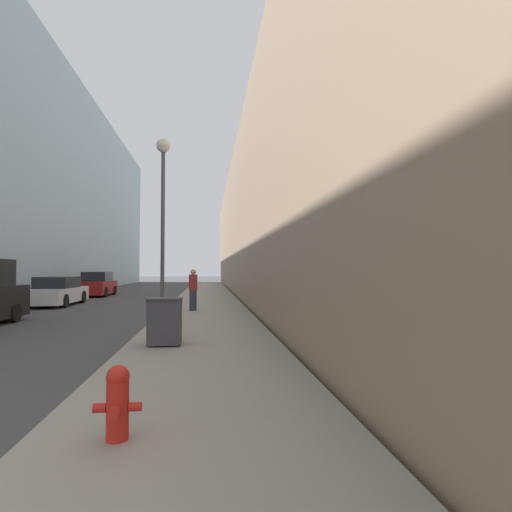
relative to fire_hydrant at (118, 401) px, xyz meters
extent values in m
cube|color=gray|center=(0.79, 16.14, -0.45)|extent=(3.43, 60.00, 0.16)
cube|color=#9E7F66|center=(8.61, 24.14, 4.51)|extent=(12.00, 60.00, 10.09)
cylinder|color=red|center=(0.00, 0.01, -0.09)|extent=(0.21, 0.21, 0.57)
sphere|color=red|center=(0.00, 0.01, 0.23)|extent=(0.22, 0.22, 0.22)
cylinder|color=red|center=(0.00, 0.01, 0.30)|extent=(0.06, 0.06, 0.05)
cylinder|color=red|center=(0.00, -0.16, -0.07)|extent=(0.11, 0.12, 0.11)
cylinder|color=red|center=(-0.17, 0.01, -0.07)|extent=(0.12, 0.09, 0.09)
cylinder|color=red|center=(0.17, 0.01, -0.07)|extent=(0.12, 0.09, 0.09)
cube|color=#3D3D42|center=(-0.06, 4.86, 0.11)|extent=(0.71, 0.54, 0.91)
cube|color=#2D2D31|center=(-0.06, 4.86, 0.61)|extent=(0.73, 0.55, 0.08)
cylinder|color=black|center=(-0.37, 5.09, -0.30)|extent=(0.05, 0.16, 0.16)
cylinder|color=black|center=(0.24, 5.09, -0.30)|extent=(0.05, 0.16, 0.16)
cylinder|color=#4C4C51|center=(-0.59, 9.04, -0.25)|extent=(0.24, 0.24, 0.25)
cylinder|color=#4C4C51|center=(-0.59, 9.04, 2.37)|extent=(0.13, 0.13, 5.48)
sphere|color=silver|center=(-0.59, 9.04, 5.29)|extent=(0.46, 0.46, 0.46)
cylinder|color=black|center=(-5.67, 10.41, -0.21)|extent=(0.24, 0.64, 0.64)
cube|color=silver|center=(-6.63, 17.02, -0.02)|extent=(1.73, 4.52, 0.71)
cube|color=#1E2328|center=(-6.63, 17.02, 0.62)|extent=(1.52, 2.35, 0.56)
cylinder|color=black|center=(-7.42, 18.38, -0.21)|extent=(0.24, 0.64, 0.64)
cylinder|color=black|center=(-5.84, 18.38, -0.21)|extent=(0.24, 0.64, 0.64)
cylinder|color=black|center=(-7.42, 15.67, -0.21)|extent=(0.24, 0.64, 0.64)
cylinder|color=black|center=(-5.84, 15.67, -0.21)|extent=(0.24, 0.64, 0.64)
cube|color=maroon|center=(-6.56, 24.02, 0.05)|extent=(1.74, 4.25, 0.84)
cube|color=#1E2328|center=(-6.56, 24.02, 0.79)|extent=(1.53, 2.21, 0.63)
cylinder|color=black|center=(-7.36, 25.29, -0.21)|extent=(0.24, 0.64, 0.64)
cylinder|color=black|center=(-5.76, 25.29, -0.21)|extent=(0.24, 0.64, 0.64)
cylinder|color=black|center=(-7.36, 22.74, -0.21)|extent=(0.24, 0.64, 0.64)
cylinder|color=black|center=(-5.76, 22.74, -0.21)|extent=(0.24, 0.64, 0.64)
cube|color=#2D3347|center=(0.28, 12.17, 0.03)|extent=(0.28, 0.20, 0.80)
cube|color=maroon|center=(0.28, 12.17, 0.75)|extent=(0.33, 0.20, 0.64)
sphere|color=tan|center=(0.28, 12.17, 1.17)|extent=(0.22, 0.22, 0.22)
camera|label=1|loc=(0.87, -4.05, 1.28)|focal=28.00mm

